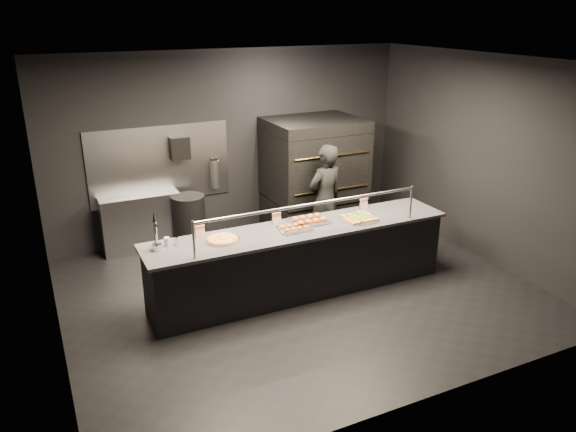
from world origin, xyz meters
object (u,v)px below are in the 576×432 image
(prep_shelf, at_px, (141,223))
(pizza_oven, at_px, (314,176))
(trash_bin, at_px, (189,222))
(towel_dispenser, at_px, (179,148))
(worker, at_px, (325,200))
(fire_extinguisher, at_px, (215,174))
(slider_tray_b, at_px, (309,220))
(square_pizza, at_px, (359,218))
(round_pizza, at_px, (222,239))
(service_counter, at_px, (300,260))
(beer_tap, at_px, (156,239))
(slider_tray_a, at_px, (294,228))

(prep_shelf, bearing_deg, pizza_oven, -8.54)
(pizza_oven, distance_m, trash_bin, 2.18)
(towel_dispenser, bearing_deg, worker, -36.60)
(fire_extinguisher, bearing_deg, slider_tray_b, -76.50)
(pizza_oven, xyz_separation_m, prep_shelf, (-2.80, 0.42, -0.52))
(square_pizza, bearing_deg, pizza_oven, 79.85)
(fire_extinguisher, bearing_deg, trash_bin, -150.93)
(round_pizza, bearing_deg, service_counter, -2.29)
(beer_tap, relative_size, round_pizza, 1.09)
(pizza_oven, xyz_separation_m, towel_dispenser, (-2.10, 0.49, 0.58))
(prep_shelf, bearing_deg, fire_extinguisher, 3.66)
(square_pizza, relative_size, trash_bin, 0.60)
(pizza_oven, xyz_separation_m, fire_extinguisher, (-1.55, 0.50, 0.09))
(prep_shelf, bearing_deg, trash_bin, -17.88)
(service_counter, relative_size, trash_bin, 4.81)
(service_counter, distance_m, trash_bin, 2.28)
(round_pizza, xyz_separation_m, slider_tray_b, (1.24, 0.10, 0.01))
(worker, bearing_deg, round_pizza, 13.85)
(pizza_oven, xyz_separation_m, round_pizza, (-2.25, -1.86, -0.03))
(pizza_oven, height_order, square_pizza, pizza_oven)
(trash_bin, distance_m, worker, 2.16)
(prep_shelf, distance_m, slider_tray_a, 2.82)
(round_pizza, xyz_separation_m, slider_tray_a, (0.95, -0.06, 0.01))
(pizza_oven, xyz_separation_m, slider_tray_b, (-1.01, -1.76, -0.02))
(round_pizza, xyz_separation_m, worker, (1.98, 0.99, -0.08))
(round_pizza, bearing_deg, slider_tray_a, -3.62)
(fire_extinguisher, distance_m, square_pizza, 2.73)
(slider_tray_a, xyz_separation_m, worker, (1.03, 1.05, -0.09))
(pizza_oven, distance_m, prep_shelf, 2.88)
(slider_tray_a, bearing_deg, pizza_oven, 55.87)
(prep_shelf, height_order, slider_tray_a, slider_tray_a)
(slider_tray_a, relative_size, square_pizza, 0.87)
(square_pizza, relative_size, worker, 0.30)
(pizza_oven, bearing_deg, worker, -106.99)
(slider_tray_b, bearing_deg, fire_extinguisher, 103.50)
(round_pizza, bearing_deg, towel_dispenser, 86.36)
(fire_extinguisher, height_order, trash_bin, fire_extinguisher)
(fire_extinguisher, xyz_separation_m, round_pizza, (-0.70, -2.36, -0.12))
(slider_tray_b, bearing_deg, worker, 50.30)
(slider_tray_a, bearing_deg, round_pizza, 176.38)
(prep_shelf, height_order, slider_tray_b, slider_tray_b)
(service_counter, distance_m, slider_tray_b, 0.54)
(trash_bin, bearing_deg, pizza_oven, -5.29)
(prep_shelf, height_order, round_pizza, round_pizza)
(pizza_oven, distance_m, beer_tap, 3.53)
(slider_tray_a, height_order, worker, worker)
(beer_tap, height_order, square_pizza, beer_tap)
(prep_shelf, bearing_deg, square_pizza, -44.11)
(pizza_oven, xyz_separation_m, slider_tray_a, (-1.30, -1.92, -0.02))
(slider_tray_b, distance_m, trash_bin, 2.30)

